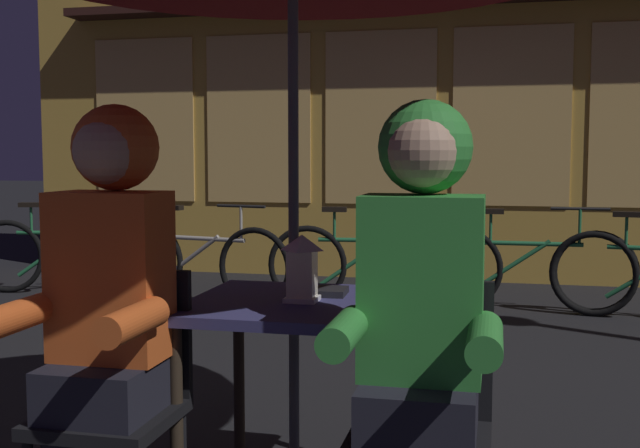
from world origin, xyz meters
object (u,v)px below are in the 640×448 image
(bicycle_nearest, at_px, (64,255))
(bicycle_fourth, at_px, (526,268))
(chair_left, at_px, (118,392))
(book, at_px, (319,291))
(person_left_hooded, at_px, (107,284))
(bicycle_third, at_px, (369,264))
(cafe_table, at_px, (294,329))
(chair_right, at_px, (421,415))
(bicycle_second, at_px, (200,262))
(lantern, at_px, (302,266))
(person_right_hooded, at_px, (421,297))

(bicycle_nearest, xyz_separation_m, bicycle_fourth, (4.02, 0.05, 0.00))
(chair_left, height_order, book, chair_left)
(person_left_hooded, relative_size, bicycle_third, 0.83)
(bicycle_nearest, bearing_deg, cafe_table, -49.62)
(chair_right, bearing_deg, bicycle_third, 101.48)
(bicycle_fourth, distance_m, book, 3.70)
(bicycle_second, xyz_separation_m, bicycle_third, (1.39, 0.19, 0.00))
(chair_right, xyz_separation_m, person_left_hooded, (-0.96, -0.06, 0.36))
(chair_left, relative_size, person_left_hooded, 0.62)
(lantern, distance_m, bicycle_fourth, 3.86)
(person_left_hooded, height_order, bicycle_fourth, person_left_hooded)
(cafe_table, relative_size, person_right_hooded, 0.53)
(bicycle_fourth, xyz_separation_m, book, (-0.85, -3.58, 0.41))
(bicycle_third, xyz_separation_m, bicycle_fourth, (1.25, 0.04, 0.00))
(person_right_hooded, height_order, bicycle_third, person_right_hooded)
(bicycle_third, xyz_separation_m, book, (0.40, -3.54, 0.41))
(bicycle_third, bearing_deg, chair_left, -92.00)
(cafe_table, xyz_separation_m, bicycle_fourth, (0.91, 3.70, -0.29))
(cafe_table, xyz_separation_m, lantern, (0.03, -0.02, 0.22))
(chair_left, relative_size, bicycle_nearest, 0.53)
(bicycle_second, bearing_deg, bicycle_nearest, 172.69)
(bicycle_second, xyz_separation_m, book, (1.79, -3.35, 0.41))
(cafe_table, height_order, book, book)
(person_right_hooded, xyz_separation_m, book, (-0.42, 0.55, -0.09))
(lantern, bearing_deg, book, 79.32)
(lantern, xyz_separation_m, bicycle_nearest, (-3.14, 3.67, -0.51))
(lantern, xyz_separation_m, bicycle_third, (-0.37, 3.68, -0.51))
(bicycle_third, bearing_deg, bicycle_second, -172.29)
(chair_left, distance_m, book, 0.78)
(cafe_table, distance_m, bicycle_second, 3.89)
(lantern, bearing_deg, person_left_hooded, -141.70)
(bicycle_nearest, xyz_separation_m, book, (3.17, -3.53, 0.41))
(bicycle_second, bearing_deg, chair_left, -72.00)
(bicycle_third, distance_m, book, 3.59)
(lantern, xyz_separation_m, person_left_hooded, (-0.51, -0.41, -0.01))
(person_right_hooded, xyz_separation_m, bicycle_fourth, (0.43, 4.13, -0.50))
(chair_right, bearing_deg, bicycle_fourth, 83.90)
(person_left_hooded, xyz_separation_m, bicycle_second, (-1.25, 3.90, -0.50))
(cafe_table, relative_size, chair_right, 0.85)
(cafe_table, height_order, chair_left, chair_left)
(bicycle_fourth, bearing_deg, lantern, -103.31)
(cafe_table, distance_m, bicycle_fourth, 3.82)
(cafe_table, bearing_deg, bicycle_nearest, 130.38)
(chair_right, xyz_separation_m, bicycle_third, (-0.82, 4.03, -0.14))
(chair_left, relative_size, bicycle_third, 0.52)
(bicycle_second, distance_m, bicycle_third, 1.40)
(bicycle_nearest, height_order, bicycle_fourth, same)
(lantern, bearing_deg, bicycle_nearest, 130.54)
(lantern, xyz_separation_m, chair_right, (0.45, -0.35, -0.37))
(cafe_table, height_order, bicycle_second, bicycle_second)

